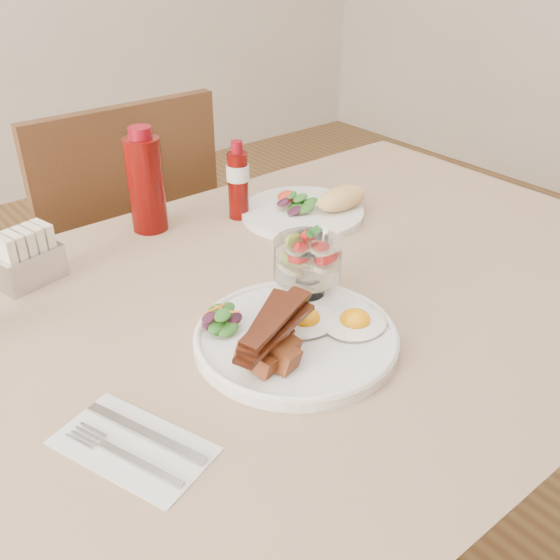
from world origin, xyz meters
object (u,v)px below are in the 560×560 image
at_px(table, 295,342).
at_px(sugar_caddy, 29,260).
at_px(main_plate, 296,338).
at_px(second_plate, 312,208).
at_px(ketchup_bottle, 146,183).
at_px(hot_sauce_bottle, 238,181).
at_px(chair_far, 120,262).
at_px(fruit_cup, 307,259).

height_order(table, sugar_caddy, sugar_caddy).
relative_size(main_plate, second_plate, 1.15).
xyz_separation_m(table, ketchup_bottle, (-0.06, 0.35, 0.18)).
bearing_deg(ketchup_bottle, second_plate, -28.10).
height_order(ketchup_bottle, sugar_caddy, ketchup_bottle).
relative_size(hot_sauce_bottle, sugar_caddy, 1.38).
height_order(chair_far, main_plate, chair_far).
xyz_separation_m(chair_far, hot_sauce_bottle, (0.10, -0.37, 0.30)).
bearing_deg(main_plate, ketchup_bottle, 87.36).
distance_m(fruit_cup, second_plate, 0.32).
height_order(second_plate, sugar_caddy, sugar_caddy).
height_order(main_plate, sugar_caddy, sugar_caddy).
height_order(table, second_plate, second_plate).
relative_size(ketchup_bottle, sugar_caddy, 1.76).
xyz_separation_m(second_plate, sugar_caddy, (-0.51, 0.09, 0.02)).
relative_size(table, hot_sauce_bottle, 8.79).
bearing_deg(chair_far, hot_sauce_bottle, -74.85).
relative_size(second_plate, ketchup_bottle, 1.25).
bearing_deg(chair_far, sugar_caddy, -129.32).
xyz_separation_m(second_plate, hot_sauce_bottle, (-0.11, 0.08, 0.06)).
relative_size(main_plate, fruit_cup, 2.75).
distance_m(chair_far, sugar_caddy, 0.54).
relative_size(chair_far, hot_sauce_bottle, 6.15).
bearing_deg(second_plate, table, -135.85).
xyz_separation_m(table, main_plate, (-0.08, -0.09, 0.10)).
height_order(second_plate, hot_sauce_bottle, hot_sauce_bottle).
bearing_deg(ketchup_bottle, hot_sauce_bottle, -21.19).
relative_size(table, sugar_caddy, 12.10).
bearing_deg(second_plate, chair_far, 115.12).
bearing_deg(fruit_cup, hot_sauce_bottle, 72.61).
xyz_separation_m(main_plate, hot_sauce_bottle, (0.18, 0.38, 0.07)).
bearing_deg(chair_far, table, -90.00).
bearing_deg(sugar_caddy, hot_sauce_bottle, -13.66).
distance_m(chair_far, hot_sauce_bottle, 0.49).
height_order(fruit_cup, sugar_caddy, fruit_cup).
relative_size(table, ketchup_bottle, 6.88).
xyz_separation_m(table, hot_sauce_bottle, (0.10, 0.29, 0.16)).
relative_size(chair_far, fruit_cup, 9.13).
bearing_deg(table, sugar_caddy, 135.25).
bearing_deg(fruit_cup, second_plate, 47.33).
distance_m(main_plate, ketchup_bottle, 0.45).
xyz_separation_m(chair_far, second_plate, (0.21, -0.46, 0.24)).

